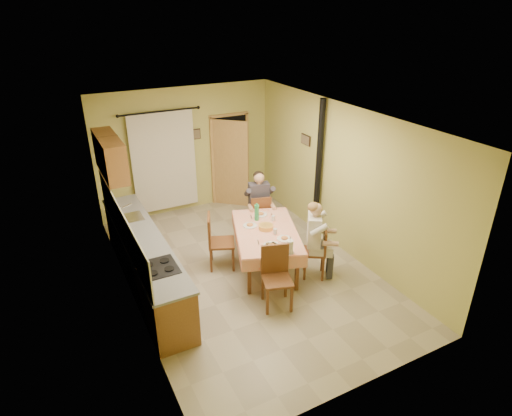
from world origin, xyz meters
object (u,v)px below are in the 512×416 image
chair_far (259,224)px  chair_near (277,290)px  dining_table (266,249)px  chair_left (221,252)px  man_right (316,232)px  stove_flue (317,188)px  chair_right (315,261)px  man_far (259,198)px

chair_far → chair_near: (-0.79, -2.07, 0.00)m
dining_table → chair_left: chair_left is taller
man_right → stove_flue: stove_flue is taller
dining_table → chair_right: bearing=-25.2°
dining_table → chair_left: 0.82m
chair_right → chair_left: size_ratio=0.90×
dining_table → chair_far: size_ratio=2.12×
chair_right → man_far: man_far is taller
chair_near → chair_left: chair_left is taller
chair_far → man_right: bearing=-68.0°
chair_far → chair_left: chair_left is taller
chair_right → chair_near: bearing=145.0°
stove_flue → man_far: bearing=161.4°
man_far → stove_flue: size_ratio=0.50×
chair_left → man_far: man_far is taller
chair_near → chair_right: 1.08m
chair_far → man_far: man_far is taller
chair_near → stove_flue: size_ratio=0.36×
stove_flue → man_right: bearing=-125.4°
chair_far → man_far: 0.59m
chair_far → chair_left: (-1.12, -0.62, 0.00)m
man_right → chair_left: bearing=84.8°
chair_right → man_far: 1.79m
chair_far → stove_flue: bearing=-3.2°
dining_table → man_far: (0.41, 1.05, 0.50)m
chair_far → chair_right: bearing=-67.7°
dining_table → chair_far: 1.12m
man_far → chair_far: bearing=-90.0°
chair_right → stove_flue: size_ratio=0.33×
chair_near → chair_right: chair_near is taller
man_far → stove_flue: (1.12, -0.38, 0.15)m
chair_right → man_right: man_right is taller
chair_left → man_far: size_ratio=0.74×
chair_far → stove_flue: (1.12, -0.36, 0.73)m
dining_table → man_far: bearing=88.2°
chair_right → stove_flue: (0.91, 1.30, 0.74)m
dining_table → stove_flue: 1.79m
chair_near → stove_flue: (1.91, 1.71, 0.73)m
chair_right → man_far: (-0.22, 1.67, 0.59)m
chair_near → man_far: man_far is taller
chair_far → chair_near: 2.22m
man_right → chair_far: bearing=40.0°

